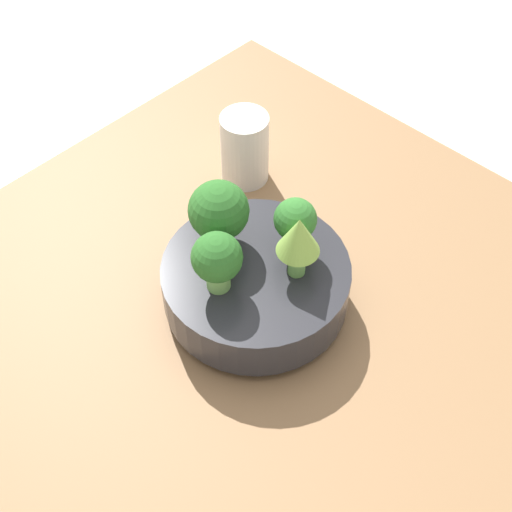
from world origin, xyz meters
The scene contains 8 objects.
ground_plane centered at (0.00, 0.00, 0.00)m, with size 6.00×6.00×0.00m, color beige.
table centered at (0.00, 0.00, 0.02)m, with size 0.83×0.78×0.04m.
bowl centered at (0.02, 0.00, 0.08)m, with size 0.22×0.22×0.07m.
broccoli_floret_left centered at (-0.03, 0.01, 0.16)m, with size 0.06×0.06×0.08m.
broccoli_floret_back centered at (0.02, 0.06, 0.16)m, with size 0.07×0.07×0.09m.
broccoli_floret_right centered at (0.07, -0.01, 0.16)m, with size 0.05×0.05×0.07m.
romanesco_piece_near centered at (0.04, -0.04, 0.17)m, with size 0.05×0.05×0.09m.
cup centered at (0.17, 0.16, 0.09)m, with size 0.07×0.07×0.10m.
Camera 1 is at (-0.35, -0.35, 0.73)m, focal length 50.00 mm.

